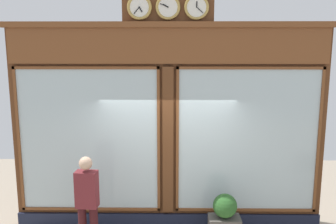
# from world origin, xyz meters

# --- Properties ---
(shop_facade) EXTENTS (5.93, 0.42, 4.44)m
(shop_facade) POSITION_xyz_m (0.00, -0.13, 1.97)
(shop_facade) COLOR #5B3319
(shop_facade) RESTS_ON ground_plane
(pedestrian) EXTENTS (0.38, 0.25, 1.69)m
(pedestrian) POSITION_xyz_m (1.34, 0.90, 0.93)
(pedestrian) COLOR #3A1316
(pedestrian) RESTS_ON ground_plane
(planter_shrub) EXTENTS (0.42, 0.42, 0.42)m
(planter_shrub) POSITION_xyz_m (-1.01, 0.59, 0.71)
(planter_shrub) COLOR #285623
(planter_shrub) RESTS_ON planter_box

